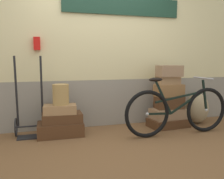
{
  "coord_description": "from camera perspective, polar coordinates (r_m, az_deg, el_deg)",
  "views": [
    {
      "loc": [
        -0.96,
        -3.24,
        1.16
      ],
      "look_at": [
        0.07,
        0.29,
        0.7
      ],
      "focal_mm": 38.43,
      "sensor_mm": 36.0,
      "label": 1
    }
  ],
  "objects": [
    {
      "name": "suitcase_0",
      "position": [
        3.8,
        -12.14,
        -9.15
      ],
      "size": [
        0.69,
        0.42,
        0.2
      ],
      "primitive_type": "cube",
      "rotation": [
        0.0,
        0.0,
        -0.02
      ],
      "color": "#4C2D19",
      "rests_on": "ground"
    },
    {
      "name": "suitcase_6",
      "position": [
        4.23,
        13.38,
        -0.2
      ],
      "size": [
        0.49,
        0.27,
        0.21
      ],
      "primitive_type": "cube",
      "rotation": [
        0.0,
        0.0,
        0.04
      ],
      "color": "olive",
      "rests_on": "suitcase_5"
    },
    {
      "name": "burlap_sack",
      "position": [
        4.66,
        19.59,
        -4.22
      ],
      "size": [
        0.43,
        0.36,
        0.55
      ],
      "primitive_type": "ellipsoid",
      "color": "#9E8966",
      "rests_on": "ground"
    },
    {
      "name": "suitcase_4",
      "position": [
        4.27,
        13.19,
        -5.59
      ],
      "size": [
        0.61,
        0.4,
        0.17
      ],
      "primitive_type": "cube",
      "rotation": [
        0.0,
        0.0,
        0.08
      ],
      "color": "#937051",
      "rests_on": "suitcase_3"
    },
    {
      "name": "suitcase_8",
      "position": [
        4.19,
        13.48,
        4.31
      ],
      "size": [
        0.41,
        0.24,
        0.19
      ],
      "primitive_type": "cube",
      "rotation": [
        0.0,
        0.0,
        0.01
      ],
      "color": "#937051",
      "rests_on": "suitcase_7"
    },
    {
      "name": "ground",
      "position": [
        3.59,
        0.18,
        -12.2
      ],
      "size": [
        9.22,
        5.2,
        0.06
      ],
      "primitive_type": "cube",
      "color": "brown"
    },
    {
      "name": "luggage_trolley",
      "position": [
        3.87,
        -18.88,
        -6.44
      ],
      "size": [
        0.44,
        0.36,
        1.21
      ],
      "color": "black",
      "rests_on": "ground"
    },
    {
      "name": "bicycle",
      "position": [
        3.84,
        15.36,
        -4.87
      ],
      "size": [
        1.75,
        0.46,
        0.9
      ],
      "color": "black",
      "rests_on": "ground"
    },
    {
      "name": "wicker_basket",
      "position": [
        3.68,
        -12.08,
        -1.16
      ],
      "size": [
        0.24,
        0.24,
        0.31
      ],
      "primitive_type": "cylinder",
      "color": "#A8844C",
      "rests_on": "suitcase_2"
    },
    {
      "name": "suitcase_3",
      "position": [
        4.3,
        13.2,
        -7.66
      ],
      "size": [
        0.7,
        0.45,
        0.15
      ],
      "primitive_type": "cube",
      "rotation": [
        0.0,
        0.0,
        0.09
      ],
      "color": "#4C2D19",
      "rests_on": "ground"
    },
    {
      "name": "suitcase_5",
      "position": [
        4.27,
        13.41,
        -2.99
      ],
      "size": [
        0.49,
        0.3,
        0.21
      ],
      "primitive_type": "cube",
      "rotation": [
        0.0,
        0.0,
        -0.08
      ],
      "color": "#4C2D19",
      "rests_on": "suitcase_4"
    },
    {
      "name": "station_building",
      "position": [
        4.21,
        -2.96,
        8.13
      ],
      "size": [
        7.22,
        0.74,
        2.45
      ],
      "color": "gray",
      "rests_on": "ground"
    },
    {
      "name": "suitcase_1",
      "position": [
        3.76,
        -11.77,
        -6.59
      ],
      "size": [
        0.6,
        0.34,
        0.14
      ],
      "primitive_type": "cube",
      "rotation": [
        0.0,
        0.0,
        -0.01
      ],
      "color": "#4C2D19",
      "rests_on": "suitcase_0"
    },
    {
      "name": "suitcase_2",
      "position": [
        3.7,
        -12.25,
        -4.6
      ],
      "size": [
        0.5,
        0.32,
        0.13
      ],
      "primitive_type": "cube",
      "rotation": [
        0.0,
        0.0,
        -0.09
      ],
      "color": "#9E754C",
      "rests_on": "suitcase_1"
    },
    {
      "name": "suitcase_7",
      "position": [
        4.23,
        13.17,
        2.14
      ],
      "size": [
        0.39,
        0.24,
        0.14
      ],
      "primitive_type": "cube",
      "rotation": [
        0.0,
        0.0,
        0.04
      ],
      "color": "#9E754C",
      "rests_on": "suitcase_6"
    }
  ]
}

